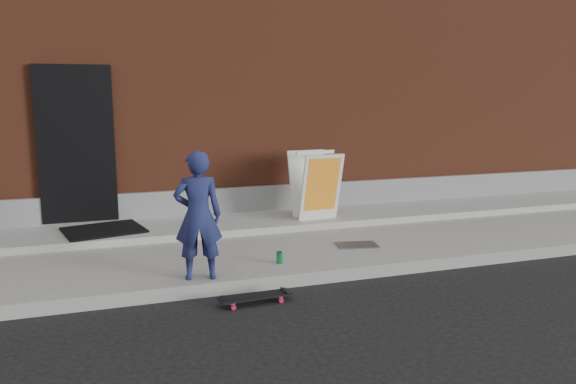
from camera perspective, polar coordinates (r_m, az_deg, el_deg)
name	(u,v)px	position (r m, az deg, el deg)	size (l,w,h in m)	color
ground	(321,284)	(6.42, 3.38, -9.33)	(80.00, 80.00, 0.00)	black
sidewalk	(280,244)	(7.75, -0.77, -5.34)	(20.00, 3.00, 0.15)	gray
apron	(262,221)	(8.56, -2.62, -3.01)	(20.00, 1.20, 0.10)	gray
building	(204,76)	(12.82, -8.49, 11.57)	(20.00, 8.10, 5.00)	brown
child	(198,216)	(6.03, -9.13, -2.38)	(0.51, 0.33, 1.39)	#1B214E
skateboard	(255,297)	(5.85, -3.38, -10.61)	(0.75, 0.24, 0.08)	red
pizza_sign	(315,185)	(8.46, 2.81, 0.75)	(0.67, 0.77, 1.03)	silver
soda_can	(279,258)	(6.64, -0.88, -6.68)	(0.07, 0.07, 0.14)	#1B8A43
doormat	(104,230)	(8.16, -18.23, -3.68)	(1.03, 0.83, 0.03)	black
utility_plate	(357,245)	(7.46, 7.03, -5.37)	(0.53, 0.34, 0.02)	#56565B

